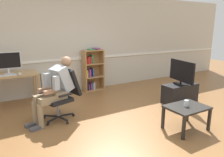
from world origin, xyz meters
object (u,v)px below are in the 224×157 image
computer_mouse (20,74)px  tv_screen (182,72)px  keyboard (7,75)px  radiator (54,83)px  person_seated (55,88)px  office_chair (64,92)px  bookshelf (92,71)px  imac_monitor (8,61)px  coffee_table (187,110)px  computer_desk (8,79)px  tv_stand (180,93)px  drinking_glass (186,103)px

computer_mouse → tv_screen: (3.35, -1.61, -0.03)m
keyboard → radiator: (1.13, 0.53, -0.45)m
person_seated → office_chair: bearing=90.0°
keyboard → bookshelf: size_ratio=0.32×
keyboard → bookshelf: (2.21, 0.43, -0.20)m
imac_monitor → computer_mouse: bearing=-44.2°
person_seated → coffee_table: size_ratio=1.76×
radiator → person_seated: person_seated is taller
tv_screen → computer_desk: bearing=74.9°
office_chair → tv_stand: 2.77m
imac_monitor → bookshelf: size_ratio=0.47×
imac_monitor → radiator: bearing=16.3°
computer_desk → bookshelf: bearing=7.6°
coffee_table → office_chair: bearing=137.0°
keyboard → radiator: bearing=25.2°
computer_mouse → tv_stand: 3.75m
radiator → tv_screen: (2.48, -2.12, 0.44)m
tv_screen → keyboard: bearing=76.8°
bookshelf → computer_mouse: bearing=-168.1°
tv_screen → person_seated: bearing=91.2°
imac_monitor → tv_stand: (3.55, -1.80, -0.81)m
keyboard → radiator: 1.33m
drinking_glass → radiator: bearing=114.8°
computer_desk → drinking_glass: size_ratio=11.78×
coffee_table → tv_screen: bearing=46.3°
radiator → office_chair: office_chair is taller
tv_stand → tv_screen: size_ratio=1.05×
computer_desk → drinking_glass: computer_desk is taller
office_chair → tv_stand: (2.71, -0.52, -0.30)m
imac_monitor → bookshelf: (2.15, 0.21, -0.47)m
bookshelf → person_seated: person_seated is taller
computer_desk → imac_monitor: bearing=60.4°
bookshelf → drinking_glass: (0.38, -3.06, -0.08)m
computer_desk → tv_stand: computer_desk is taller
keyboard → drinking_glass: size_ratio=3.60×
computer_mouse → tv_screen: size_ratio=0.12×
tv_stand → coffee_table: 1.47m
office_chair → tv_stand: size_ratio=1.12×
keyboard → person_seated: 1.34m
person_seated → keyboard: bearing=-162.8°
tv_screen → coffee_table: 1.51m
office_chair → coffee_table: (1.70, -1.58, -0.15)m
bookshelf → drinking_glass: size_ratio=11.11×
office_chair → tv_screen: bearing=62.9°
imac_monitor → drinking_glass: size_ratio=5.18×
imac_monitor → tv_screen: imac_monitor is taller
computer_mouse → drinking_glass: size_ratio=0.92×
imac_monitor → keyboard: bearing=-105.3°
radiator → drinking_glass: size_ratio=8.24×
tv_screen → computer_mouse: bearing=74.9°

